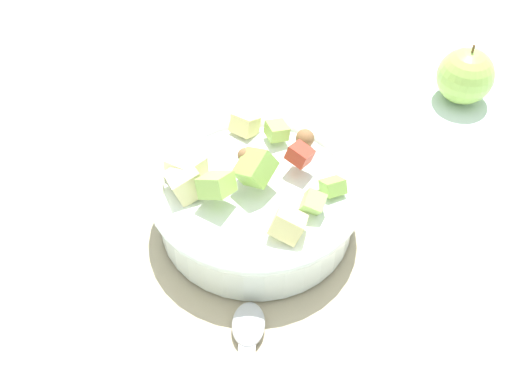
% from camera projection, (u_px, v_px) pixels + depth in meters
% --- Properties ---
extents(ground_plane, '(2.40, 2.40, 0.00)m').
position_uv_depth(ground_plane, '(263.00, 225.00, 0.81)').
color(ground_plane, silver).
extents(placemat, '(0.51, 0.37, 0.01)m').
position_uv_depth(placemat, '(263.00, 223.00, 0.81)').
color(placemat, tan).
rests_on(placemat, ground_plane).
extents(salad_bowl, '(0.25, 0.25, 0.12)m').
position_uv_depth(salad_bowl, '(255.00, 197.00, 0.78)').
color(salad_bowl, white).
rests_on(salad_bowl, placemat).
extents(serving_spoon, '(0.23, 0.06, 0.01)m').
position_uv_depth(serving_spoon, '(246.00, 366.00, 0.67)').
color(serving_spoon, '#B7B7BC').
rests_on(serving_spoon, placemat).
extents(whole_apple, '(0.08, 0.08, 0.10)m').
position_uv_depth(whole_apple, '(465.00, 76.00, 0.95)').
color(whole_apple, '#9EC656').
rests_on(whole_apple, ground_plane).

